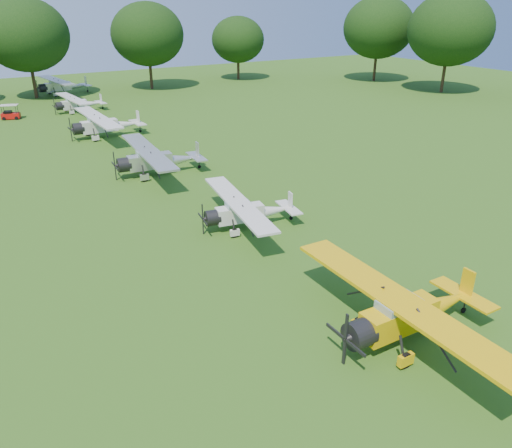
{
  "coord_description": "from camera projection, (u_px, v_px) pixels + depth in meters",
  "views": [
    {
      "loc": [
        -12.03,
        -18.42,
        12.24
      ],
      "look_at": [
        0.39,
        2.29,
        1.4
      ],
      "focal_mm": 35.0,
      "sensor_mm": 36.0,
      "label": 1
    }
  ],
  "objects": [
    {
      "name": "ground",
      "position": [
        273.0,
        267.0,
        25.07
      ],
      "size": [
        160.0,
        160.0,
        0.0
      ],
      "primitive_type": "plane",
      "color": "#2A5114",
      "rests_on": "ground"
    },
    {
      "name": "tree_belt",
      "position": [
        337.0,
        98.0,
        23.59
      ],
      "size": [
        137.36,
        130.27,
        14.52
      ],
      "color": "black",
      "rests_on": "ground"
    },
    {
      "name": "aircraft_2",
      "position": [
        409.0,
        310.0,
        19.32
      ],
      "size": [
        6.91,
        10.98,
        2.17
      ],
      "rotation": [
        0.0,
        0.0,
        -0.01
      ],
      "color": "#D9AA09",
      "rests_on": "ground"
    },
    {
      "name": "aircraft_3",
      "position": [
        247.0,
        210.0,
        29.08
      ],
      "size": [
        5.91,
        9.35,
        1.84
      ],
      "rotation": [
        0.0,
        0.0,
        -0.16
      ],
      "color": "silver",
      "rests_on": "ground"
    },
    {
      "name": "aircraft_4",
      "position": [
        156.0,
        158.0,
        37.96
      ],
      "size": [
        6.94,
        11.06,
        2.17
      ],
      "rotation": [
        0.0,
        0.0,
        -0.08
      ],
      "color": "silver",
      "rests_on": "ground"
    },
    {
      "name": "aircraft_5",
      "position": [
        105.0,
        124.0,
        48.51
      ],
      "size": [
        7.13,
        11.33,
        2.24
      ],
      "rotation": [
        0.0,
        0.0,
        0.02
      ],
      "color": "silver",
      "rests_on": "ground"
    },
    {
      "name": "aircraft_6",
      "position": [
        78.0,
        103.0,
        59.55
      ],
      "size": [
        5.99,
        9.54,
        1.88
      ],
      "rotation": [
        0.0,
        0.0,
        0.09
      ],
      "color": "silver",
      "rests_on": "ground"
    },
    {
      "name": "aircraft_7",
      "position": [
        62.0,
        85.0,
        70.59
      ],
      "size": [
        7.38,
        11.73,
        2.3
      ],
      "rotation": [
        0.0,
        0.0,
        0.12
      ],
      "color": "silver",
      "rests_on": "ground"
    },
    {
      "name": "golf_cart",
      "position": [
        10.0,
        114.0,
        56.11
      ],
      "size": [
        2.13,
        1.65,
        1.61
      ],
      "rotation": [
        0.0,
        0.0,
        -0.32
      ],
      "color": "red",
      "rests_on": "ground"
    }
  ]
}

